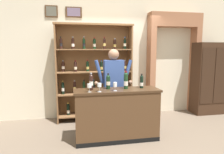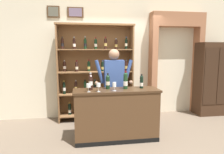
# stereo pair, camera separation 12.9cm
# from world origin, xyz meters

# --- Properties ---
(ground_plane) EXTENTS (14.00, 14.00, 0.02)m
(ground_plane) POSITION_xyz_m (0.00, 0.00, -0.01)
(ground_plane) COLOR #6B5B4C
(back_wall) EXTENTS (12.00, 0.19, 3.17)m
(back_wall) POSITION_xyz_m (-0.00, 1.52, 1.59)
(back_wall) COLOR beige
(back_wall) RESTS_ON ground
(wine_shelf) EXTENTS (1.79, 0.36, 2.27)m
(wine_shelf) POSITION_xyz_m (-0.36, 1.18, 1.19)
(wine_shelf) COLOR brown
(wine_shelf) RESTS_ON ground
(archway_doorway) EXTENTS (1.38, 0.45, 2.60)m
(archway_doorway) POSITION_xyz_m (1.72, 1.40, 1.50)
(archway_doorway) COLOR #9E6647
(archway_doorway) RESTS_ON ground
(side_cabinet) EXTENTS (0.79, 0.46, 1.86)m
(side_cabinet) POSITION_xyz_m (2.64, 1.11, 0.93)
(side_cabinet) COLOR #382316
(side_cabinet) RESTS_ON ground
(tasting_counter) EXTENTS (1.58, 0.48, 0.96)m
(tasting_counter) POSITION_xyz_m (-0.07, -0.00, 0.48)
(tasting_counter) COLOR #4C331E
(tasting_counter) RESTS_ON ground
(shopkeeper) EXTENTS (0.80, 0.22, 1.70)m
(shopkeeper) POSITION_xyz_m (-0.03, 0.47, 1.05)
(shopkeeper) COLOR #2D3347
(shopkeeper) RESTS_ON ground
(tasting_bottle_rosso) EXTENTS (0.07, 0.07, 0.31)m
(tasting_bottle_rosso) POSITION_xyz_m (-0.53, 0.05, 1.11)
(tasting_bottle_rosso) COLOR black
(tasting_bottle_rosso) RESTS_ON tasting_counter
(tasting_bottle_grappa) EXTENTS (0.08, 0.08, 0.30)m
(tasting_bottle_grappa) POSITION_xyz_m (-0.22, 0.07, 1.10)
(tasting_bottle_grappa) COLOR black
(tasting_bottle_grappa) RESTS_ON tasting_counter
(tasting_bottle_brunello) EXTENTS (0.08, 0.08, 0.34)m
(tasting_bottle_brunello) POSITION_xyz_m (0.11, 0.03, 1.12)
(tasting_bottle_brunello) COLOR #19381E
(tasting_bottle_brunello) RESTS_ON tasting_counter
(tasting_bottle_super_tuscan) EXTENTS (0.07, 0.07, 0.27)m
(tasting_bottle_super_tuscan) POSITION_xyz_m (0.42, 0.05, 1.09)
(tasting_bottle_super_tuscan) COLOR black
(tasting_bottle_super_tuscan) RESTS_ON tasting_counter
(wine_glass_left) EXTENTS (0.07, 0.07, 0.15)m
(wine_glass_left) POSITION_xyz_m (-0.41, -0.14, 1.07)
(wine_glass_left) COLOR silver
(wine_glass_left) RESTS_ON tasting_counter
(wine_glass_spare) EXTENTS (0.08, 0.08, 0.14)m
(wine_glass_spare) POSITION_xyz_m (-0.58, -0.13, 1.07)
(wine_glass_spare) COLOR silver
(wine_glass_spare) RESTS_ON tasting_counter
(wine_glass_right) EXTENTS (0.07, 0.07, 0.16)m
(wine_glass_right) POSITION_xyz_m (-0.12, -0.11, 1.06)
(wine_glass_right) COLOR silver
(wine_glass_right) RESTS_ON tasting_counter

